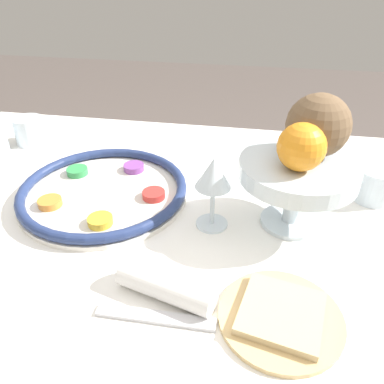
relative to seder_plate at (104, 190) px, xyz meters
name	(u,v)px	position (x,y,z in m)	size (l,w,h in m)	color
dining_table	(173,357)	(0.16, -0.11, -0.37)	(1.32, 1.03, 0.70)	white
seder_plate	(104,190)	(0.00, 0.00, 0.00)	(0.34, 0.34, 0.03)	silver
wine_glass	(213,176)	(0.23, -0.05, 0.09)	(0.06, 0.06, 0.14)	silver
fruit_stand	(297,175)	(0.37, -0.02, 0.09)	(0.20, 0.20, 0.13)	silver
orange_fruit	(301,147)	(0.37, -0.05, 0.15)	(0.08, 0.08, 0.08)	orange
coconut	(318,126)	(0.40, 0.01, 0.17)	(0.11, 0.11, 0.11)	brown
bread_plate	(281,316)	(0.35, -0.25, -0.01)	(0.17, 0.17, 0.02)	tan
napkin_roll	(166,286)	(0.19, -0.24, 0.01)	(0.15, 0.08, 0.04)	white
cup_near	(29,131)	(-0.28, 0.21, 0.02)	(0.07, 0.07, 0.07)	silver
cup_mid	(375,185)	(0.54, 0.09, 0.02)	(0.07, 0.07, 0.07)	silver
spoon	(156,317)	(0.18, -0.28, -0.01)	(0.17, 0.02, 0.01)	silver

